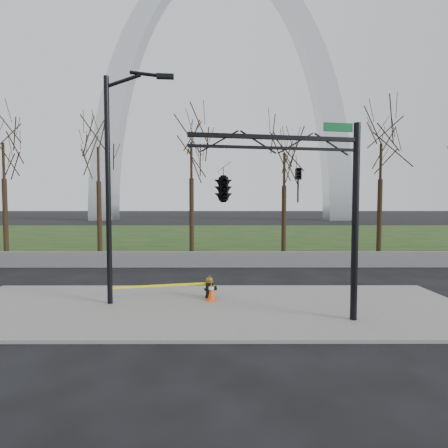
{
  "coord_description": "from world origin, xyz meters",
  "views": [
    {
      "loc": [
        0.55,
        -11.49,
        3.54
      ],
      "look_at": [
        0.58,
        2.0,
        2.83
      ],
      "focal_mm": 27.06,
      "sensor_mm": 36.0,
      "label": 1
    }
  ],
  "objects_px": {
    "traffic_signal_mast": "(250,185)",
    "fire_hydrant": "(210,287)",
    "street_light": "(115,173)",
    "traffic_cone": "(211,292)"
  },
  "relations": [
    {
      "from": "traffic_signal_mast",
      "to": "fire_hydrant",
      "type": "bearing_deg",
      "value": 104.39
    },
    {
      "from": "fire_hydrant",
      "to": "street_light",
      "type": "distance_m",
      "value": 5.39
    },
    {
      "from": "traffic_cone",
      "to": "street_light",
      "type": "bearing_deg",
      "value": -173.83
    },
    {
      "from": "fire_hydrant",
      "to": "traffic_cone",
      "type": "bearing_deg",
      "value": -92.08
    },
    {
      "from": "traffic_signal_mast",
      "to": "street_light",
      "type": "bearing_deg",
      "value": 145.17
    },
    {
      "from": "traffic_cone",
      "to": "street_light",
      "type": "height_order",
      "value": "street_light"
    },
    {
      "from": "fire_hydrant",
      "to": "traffic_cone",
      "type": "relative_size",
      "value": 1.31
    },
    {
      "from": "fire_hydrant",
      "to": "traffic_signal_mast",
      "type": "bearing_deg",
      "value": -79.32
    },
    {
      "from": "fire_hydrant",
      "to": "street_light",
      "type": "relative_size",
      "value": 0.1
    },
    {
      "from": "traffic_cone",
      "to": "traffic_signal_mast",
      "type": "bearing_deg",
      "value": -65.27
    }
  ]
}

